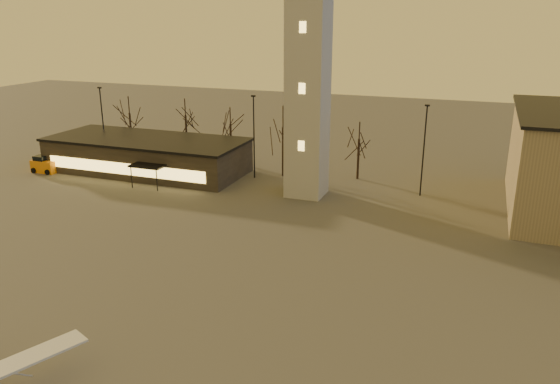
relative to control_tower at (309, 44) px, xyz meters
name	(u,v)px	position (x,y,z in m)	size (l,w,h in m)	color
ground	(160,333)	(0.00, -30.00, -16.33)	(220.00, 220.00, 0.00)	#3E3B39
control_tower	(309,44)	(0.00, 0.00, 0.00)	(6.80, 6.80, 32.60)	#9F9B97
terminal	(147,155)	(-21.99, 1.98, -14.17)	(25.40, 12.20, 4.30)	black
light_poles	(314,146)	(0.50, 1.00, -10.92)	(58.50, 12.25, 10.14)	black
tree_row	(230,120)	(-13.70, 9.16, -10.39)	(37.20, 9.20, 8.80)	black
service_cart	(45,166)	(-34.07, -3.00, -15.51)	(3.39, 2.21, 2.13)	orange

